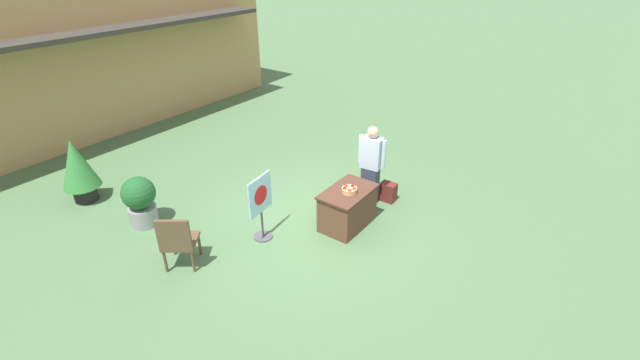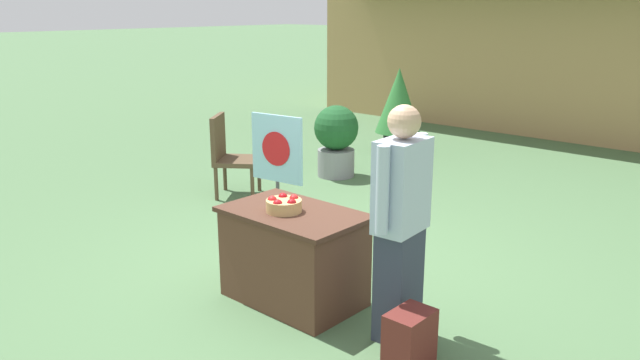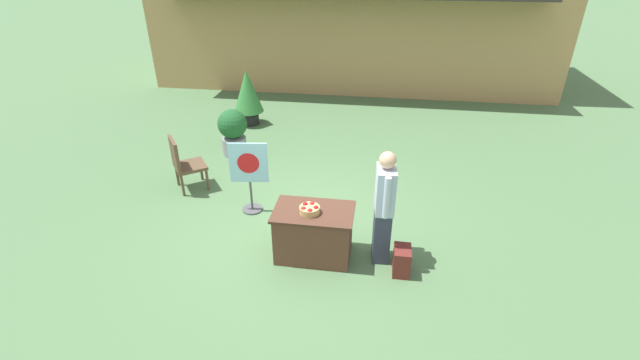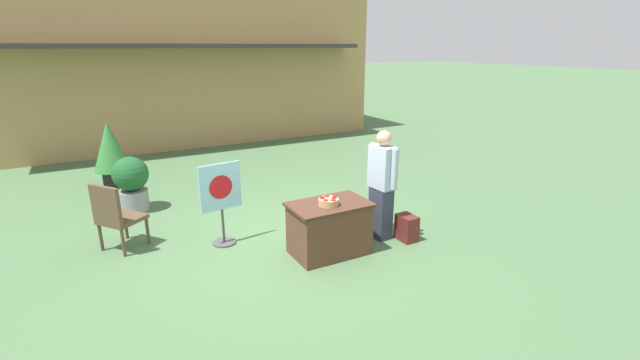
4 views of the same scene
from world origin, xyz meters
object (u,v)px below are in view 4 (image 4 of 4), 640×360
object	(u,v)px
potted_plant_near_right	(131,182)
potted_plant_far_right	(110,150)
poster_board	(221,200)
person_visitor	(382,184)
patio_chair	(115,214)
apple_basket	(329,201)
display_table	(329,228)
backpack	(407,228)

from	to	relation	value
potted_plant_near_right	potted_plant_far_right	distance (m)	1.87
poster_board	potted_plant_far_right	bearing A→B (deg)	-170.20
person_visitor	poster_board	size ratio (longest dim) A/B	1.35
patio_chair	apple_basket	bearing A→B (deg)	-68.55
display_table	backpack	size ratio (longest dim) A/B	2.79
apple_basket	backpack	xyz separation A→B (m)	(1.36, -0.16, -0.64)
backpack	patio_chair	bearing A→B (deg)	155.68
display_table	poster_board	world-z (taller)	poster_board
patio_chair	backpack	bearing A→B (deg)	-61.03
apple_basket	patio_chair	size ratio (longest dim) A/B	0.27
backpack	display_table	bearing A→B (deg)	170.71
person_visitor	backpack	bearing A→B (deg)	131.80
display_table	potted_plant_near_right	world-z (taller)	potted_plant_near_right
person_visitor	potted_plant_far_right	size ratio (longest dim) A/B	1.23
person_visitor	display_table	bearing A→B (deg)	-0.00
display_table	backpack	world-z (taller)	display_table
patio_chair	potted_plant_far_right	xyz separation A→B (m)	(0.20, 3.52, 0.23)
person_visitor	backpack	xyz separation A→B (m)	(0.31, -0.29, -0.70)
backpack	patio_chair	distance (m)	4.48
poster_board	potted_plant_near_right	xyz separation A→B (m)	(-1.06, 2.23, -0.17)
apple_basket	backpack	bearing A→B (deg)	-6.54
display_table	person_visitor	size ratio (longest dim) A/B	0.67
display_table	backpack	xyz separation A→B (m)	(1.31, -0.21, -0.19)
patio_chair	poster_board	bearing A→B (deg)	-57.20
display_table	potted_plant_far_right	size ratio (longest dim) A/B	0.82
display_table	apple_basket	bearing A→B (deg)	-130.26
backpack	person_visitor	bearing A→B (deg)	136.36
patio_chair	person_visitor	bearing A→B (deg)	-59.05
apple_basket	poster_board	size ratio (longest dim) A/B	0.22
backpack	potted_plant_near_right	world-z (taller)	potted_plant_near_right
apple_basket	potted_plant_far_right	xyz separation A→B (m)	(-2.51, 5.21, -0.04)
display_table	apple_basket	xyz separation A→B (m)	(-0.05, -0.06, 0.45)
poster_board	patio_chair	bearing A→B (deg)	-117.99
person_visitor	potted_plant_far_right	distance (m)	6.20
display_table	person_visitor	distance (m)	1.12
poster_board	potted_plant_near_right	distance (m)	2.48
potted_plant_far_right	potted_plant_near_right	bearing A→B (deg)	-83.69
patio_chair	potted_plant_near_right	xyz separation A→B (m)	(0.40, 1.68, -0.02)
display_table	potted_plant_near_right	bearing A→B (deg)	125.51
apple_basket	patio_chair	world-z (taller)	patio_chair
display_table	person_visitor	xyz separation A→B (m)	(1.00, 0.08, 0.51)
person_visitor	potted_plant_far_right	world-z (taller)	person_visitor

